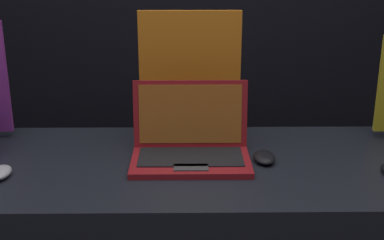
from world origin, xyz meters
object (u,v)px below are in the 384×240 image
(mouse_front, at_px, (0,173))
(mouse_middle, at_px, (264,157))
(laptop_middle, at_px, (190,143))
(promo_stand_middle, at_px, (190,76))

(mouse_front, relative_size, mouse_middle, 0.90)
(mouse_middle, bearing_deg, mouse_front, -172.25)
(laptop_middle, bearing_deg, mouse_front, -166.87)
(mouse_front, height_order, laptop_middle, laptop_middle)
(laptop_middle, relative_size, mouse_middle, 3.46)
(mouse_front, distance_m, mouse_middle, 0.86)
(laptop_middle, height_order, mouse_middle, laptop_middle)
(promo_stand_middle, bearing_deg, mouse_front, -146.32)
(laptop_middle, xyz_separation_m, mouse_middle, (0.25, -0.02, -0.04))
(mouse_front, xyz_separation_m, mouse_middle, (0.85, 0.12, -0.00))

